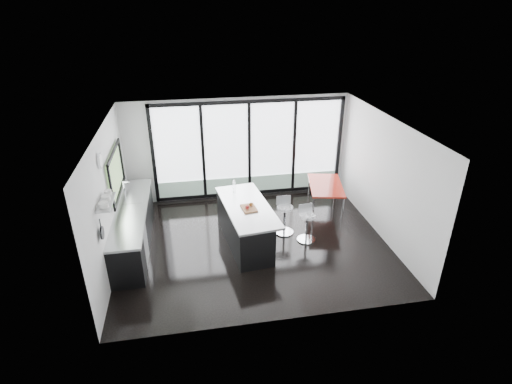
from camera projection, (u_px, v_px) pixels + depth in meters
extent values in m
cube|color=black|center=(254.00, 243.00, 9.20)|extent=(6.00, 5.00, 0.00)
cube|color=white|center=(254.00, 125.00, 7.97)|extent=(6.00, 5.00, 0.00)
cube|color=silver|center=(238.00, 149.00, 10.80)|extent=(6.00, 0.00, 2.80)
cube|color=white|center=(249.00, 149.00, 10.82)|extent=(5.00, 0.02, 2.50)
cube|color=slate|center=(250.00, 184.00, 11.24)|extent=(5.00, 0.02, 0.44)
cube|color=black|center=(203.00, 152.00, 10.59)|extent=(0.08, 0.04, 2.50)
cube|color=black|center=(249.00, 149.00, 10.79)|extent=(0.08, 0.04, 2.50)
cube|color=black|center=(294.00, 147.00, 10.98)|extent=(0.08, 0.04, 2.50)
cube|color=silver|center=(281.00, 254.00, 6.37)|extent=(6.00, 0.00, 2.80)
cube|color=silver|center=(109.00, 199.00, 8.11)|extent=(0.00, 5.00, 2.80)
cube|color=#71965B|center=(115.00, 173.00, 8.82)|extent=(0.02, 1.60, 0.90)
cube|color=#AAADAF|center=(106.00, 202.00, 7.23)|extent=(0.25, 0.80, 0.03)
cylinder|color=white|center=(100.00, 161.00, 7.43)|extent=(0.04, 0.30, 0.30)
cylinder|color=black|center=(102.00, 233.00, 7.04)|extent=(0.03, 0.24, 0.24)
cube|color=silver|center=(384.00, 178.00, 9.06)|extent=(0.00, 5.00, 2.80)
cube|color=black|center=(134.00, 228.00, 8.94)|extent=(0.65, 3.20, 0.87)
cube|color=#AAADAF|center=(131.00, 210.00, 8.74)|extent=(0.69, 3.24, 0.05)
cube|color=#AAADAF|center=(133.00, 200.00, 9.18)|extent=(0.45, 0.48, 0.06)
cylinder|color=silver|center=(125.00, 191.00, 9.05)|extent=(0.02, 0.02, 0.44)
cube|color=#AAADAF|center=(146.00, 246.00, 8.33)|extent=(0.03, 0.60, 0.80)
cube|color=black|center=(244.00, 225.00, 9.04)|extent=(1.02, 2.30, 0.88)
cube|color=#AAADAF|center=(247.00, 207.00, 8.86)|extent=(1.23, 2.39, 0.05)
cube|color=#A46B42|center=(249.00, 208.00, 8.71)|extent=(0.35, 0.44, 0.03)
sphere|color=maroon|center=(247.00, 207.00, 8.63)|extent=(0.10, 0.10, 0.09)
sphere|color=brown|center=(251.00, 204.00, 8.75)|extent=(0.09, 0.09, 0.09)
cylinder|color=silver|center=(234.00, 187.00, 9.41)|extent=(0.08, 0.08, 0.28)
cylinder|color=silver|center=(307.00, 227.00, 9.15)|extent=(0.47, 0.47, 0.68)
cylinder|color=silver|center=(284.00, 220.00, 9.45)|extent=(0.44, 0.44, 0.71)
cube|color=#9F2519|center=(325.00, 198.00, 10.41)|extent=(1.10, 1.57, 0.77)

